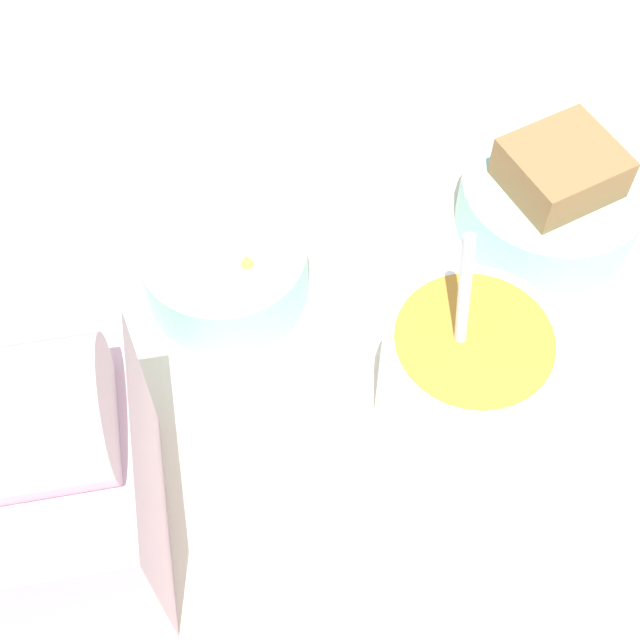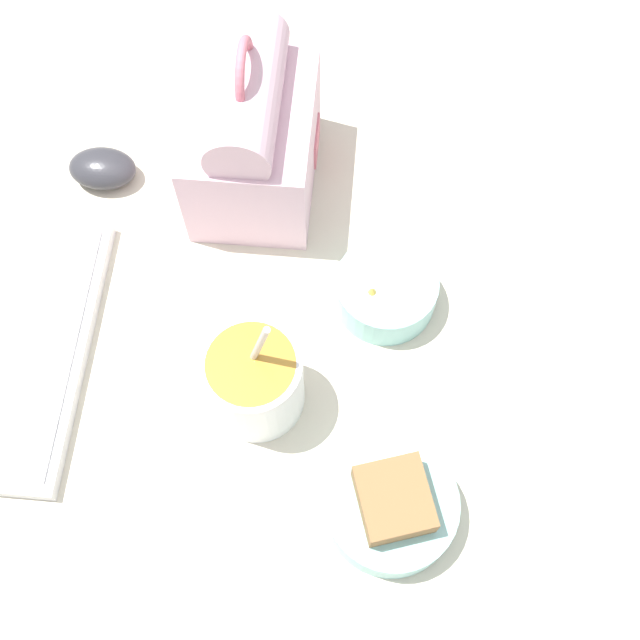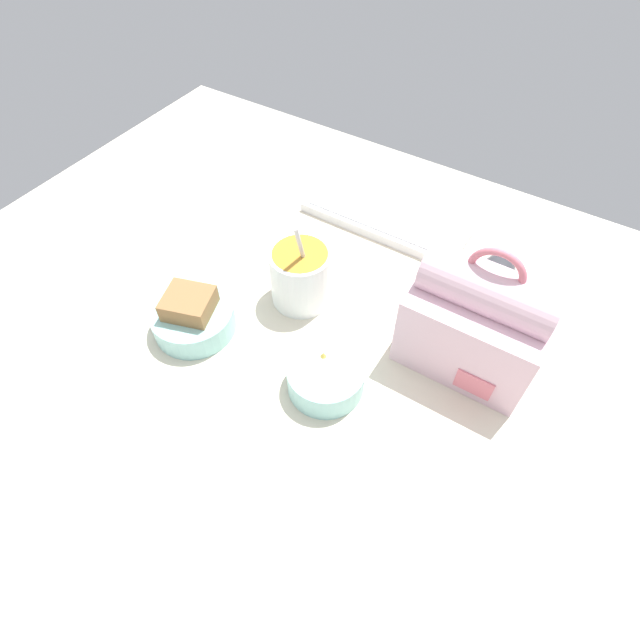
{
  "view_description": "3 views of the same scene",
  "coord_description": "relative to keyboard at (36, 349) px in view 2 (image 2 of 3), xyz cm",
  "views": [
    {
      "loc": [
        7.87,
        29.76,
        54.02
      ],
      "look_at": [
        2.38,
        -0.35,
        7.0
      ],
      "focal_mm": 50.0,
      "sensor_mm": 36.0,
      "label": 1
    },
    {
      "loc": [
        -32.72,
        -3.38,
        84.89
      ],
      "look_at": [
        2.38,
        -0.35,
        7.0
      ],
      "focal_mm": 45.0,
      "sensor_mm": 36.0,
      "label": 2
    },
    {
      "loc": [
        27.93,
        -41.18,
        66.65
      ],
      "look_at": [
        2.38,
        -0.35,
        7.0
      ],
      "focal_mm": 28.0,
      "sensor_mm": 36.0,
      "label": 3
    }
  ],
  "objects": [
    {
      "name": "bento_bowl_sandwich",
      "position": [
        -14.28,
        -39.84,
        1.85
      ],
      "size": [
        13.29,
        13.29,
        7.68
      ],
      "color": "#93D1CC",
      "rests_on": "desk_surface"
    },
    {
      "name": "soup_cup",
      "position": [
        -3.22,
        -24.99,
        4.36
      ],
      "size": [
        10.19,
        10.19,
        17.21
      ],
      "color": "white",
      "rests_on": "desk_surface"
    },
    {
      "name": "keyboard",
      "position": [
        0.0,
        0.0,
        0.0
      ],
      "size": [
        32.36,
        11.25,
        2.1
      ],
      "color": "silver",
      "rests_on": "desk_surface"
    },
    {
      "name": "bento_bowl_snacks",
      "position": [
        9.68,
        -38.02,
        1.51
      ],
      "size": [
        11.44,
        11.44,
        5.67
      ],
      "color": "#93D1CC",
      "rests_on": "desk_surface"
    },
    {
      "name": "lunch_bag",
      "position": [
        25.21,
        -21.57,
        7.51
      ],
      "size": [
        19.47,
        14.18,
        22.31
      ],
      "color": "beige",
      "rests_on": "desk_surface"
    },
    {
      "name": "desk_surface",
      "position": [
        1.97,
        -30.77,
        -2.02
      ],
      "size": [
        140.0,
        110.0,
        2.0
      ],
      "color": "beige",
      "rests_on": "ground"
    },
    {
      "name": "computer_mouse",
      "position": [
        23.58,
        -2.95,
        0.94
      ],
      "size": [
        5.67,
        8.19,
        3.91
      ],
      "color": "#333338",
      "rests_on": "desk_surface"
    }
  ]
}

